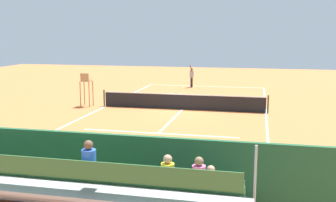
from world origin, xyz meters
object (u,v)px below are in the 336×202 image
umpire_chair (86,86)px  courtside_bench (151,179)px  bleacher_stand (68,188)px  tennis_net (182,101)px  equipment_bag (103,189)px  tennis_ball_far (187,89)px  tennis_player (192,76)px  tennis_ball_near (199,88)px  tennis_racket (184,88)px

umpire_chair → courtside_bench: bearing=121.0°
bleacher_stand → tennis_net: bearing=-89.7°
equipment_bag → tennis_ball_far: equipment_bag is taller
umpire_chair → bleacher_stand: bearing=112.6°
tennis_net → umpire_chair: (6.20, 0.26, 0.81)m
tennis_player → tennis_ball_near: (-0.73, 0.71, -0.98)m
umpire_chair → tennis_player: size_ratio=1.11×
tennis_player → tennis_ball_far: tennis_player is taller
tennis_player → tennis_racket: tennis_player is taller
courtside_bench → tennis_ball_far: 22.47m
tennis_player → equipment_bag: bearing=93.1°
tennis_racket → tennis_ball_far: size_ratio=8.53×
courtside_bench → tennis_ball_far: bearing=-82.5°
tennis_ball_near → tennis_player: bearing=-44.2°
tennis_ball_near → bleacher_stand: bearing=91.1°
tennis_net → tennis_ball_far: tennis_net is taller
tennis_net → courtside_bench: 13.37m
bleacher_stand → tennis_ball_far: 24.43m
bleacher_stand → tennis_ball_near: size_ratio=137.27×
bleacher_stand → tennis_player: bleacher_stand is taller
tennis_racket → tennis_player: bearing=-134.5°
bleacher_stand → umpire_chair: size_ratio=4.23×
umpire_chair → tennis_ball_far: umpire_chair is taller
tennis_player → tennis_ball_near: 1.42m
tennis_net → tennis_ball_near: tennis_net is taller
tennis_net → tennis_player: tennis_player is taller
umpire_chair → tennis_ball_near: (-5.82, -9.67, -1.28)m
equipment_bag → tennis_player: size_ratio=0.47×
umpire_chair → courtside_bench: 15.19m
courtside_bench → tennis_ball_far: size_ratio=27.27×
equipment_bag → umpire_chair: bearing=-64.2°
bleacher_stand → courtside_bench: bearing=-126.1°
courtside_bench → tennis_ball_far: (2.91, -22.28, -0.53)m
umpire_chair → tennis_ball_near: bearing=-121.0°
bleacher_stand → tennis_player: 25.51m
tennis_player → tennis_racket: size_ratio=3.42×
equipment_bag → tennis_ball_near: 22.82m
tennis_ball_near → tennis_net: bearing=92.3°
tennis_player → tennis_ball_far: size_ratio=29.18×
equipment_bag → bleacher_stand: bearing=87.5°
courtside_bench → equipment_bag: 1.49m
bleacher_stand → umpire_chair: bleacher_stand is taller
bleacher_stand → tennis_ball_near: bearing=-88.9°
tennis_net → bleacher_stand: 15.37m
tennis_net → tennis_ball_near: (0.38, -9.41, -0.47)m
bleacher_stand → tennis_racket: bleacher_stand is taller
tennis_racket → tennis_ball_far: bearing=121.7°
tennis_player → tennis_racket: 1.27m
bleacher_stand → tennis_ball_far: (1.39, -24.37, -0.92)m
courtside_bench → tennis_ball_far: courtside_bench is taller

